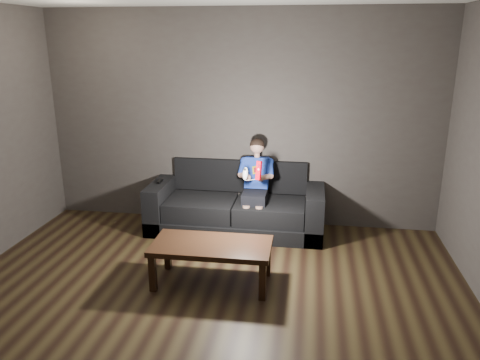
# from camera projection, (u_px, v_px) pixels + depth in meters

# --- Properties ---
(floor) EXTENTS (5.00, 5.00, 0.00)m
(floor) POSITION_uv_depth(u_px,v_px,m) (194.00, 330.00, 3.90)
(floor) COLOR black
(floor) RESTS_ON ground
(back_wall) EXTENTS (5.00, 0.04, 2.70)m
(back_wall) POSITION_uv_depth(u_px,v_px,m) (240.00, 120.00, 5.87)
(back_wall) COLOR #3E3736
(back_wall) RESTS_ON ground
(sofa) EXTENTS (2.16, 0.93, 0.83)m
(sofa) POSITION_uv_depth(u_px,v_px,m) (237.00, 208.00, 5.92)
(sofa) COLOR black
(sofa) RESTS_ON floor
(child) EXTENTS (0.43, 0.53, 1.06)m
(child) POSITION_uv_depth(u_px,v_px,m) (256.00, 178.00, 5.70)
(child) COLOR black
(child) RESTS_ON sofa
(wii_remote_red) EXTENTS (0.07, 0.09, 0.22)m
(wii_remote_red) POSITION_uv_depth(u_px,v_px,m) (259.00, 170.00, 5.24)
(wii_remote_red) COLOR #EC0014
(wii_remote_red) RESTS_ON child
(nunchuk_white) EXTENTS (0.08, 0.10, 0.16)m
(nunchuk_white) POSITION_uv_depth(u_px,v_px,m) (245.00, 174.00, 5.28)
(nunchuk_white) COLOR silver
(nunchuk_white) RESTS_ON child
(wii_remote_black) EXTENTS (0.04, 0.14, 0.03)m
(wii_remote_black) POSITION_uv_depth(u_px,v_px,m) (160.00, 181.00, 5.89)
(wii_remote_black) COLOR black
(wii_remote_black) RESTS_ON sofa
(coffee_table) EXTENTS (1.17, 0.59, 0.42)m
(coffee_table) POSITION_uv_depth(u_px,v_px,m) (212.00, 249.00, 4.56)
(coffee_table) COLOR black
(coffee_table) RESTS_ON floor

